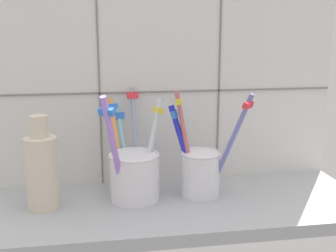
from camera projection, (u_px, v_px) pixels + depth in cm
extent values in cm
cube|color=#9EA3A8|center=(171.00, 209.00, 68.29)|extent=(64.00, 22.00, 2.00)
cube|color=silver|center=(160.00, 68.00, 75.05)|extent=(64.00, 2.00, 45.00)
cube|color=gray|center=(99.00, 70.00, 72.32)|extent=(0.30, 0.20, 45.00)
cube|color=gray|center=(219.00, 68.00, 75.67)|extent=(0.30, 0.20, 45.00)
cube|color=gray|center=(161.00, 92.00, 74.89)|extent=(64.00, 0.20, 0.30)
cylinder|color=white|center=(135.00, 177.00, 69.00)|extent=(8.15, 8.15, 7.51)
torus|color=silver|center=(134.00, 155.00, 68.16)|extent=(8.24, 8.24, 0.50)
cylinder|color=#8ED7F7|center=(123.00, 147.00, 72.40)|extent=(3.09, 6.33, 14.78)
cube|color=blue|center=(118.00, 116.00, 72.86)|extent=(2.40, 1.76, 1.28)
cylinder|color=#E2934A|center=(116.00, 145.00, 71.24)|extent=(2.90, 5.43, 15.85)
cube|color=blue|center=(111.00, 107.00, 71.30)|extent=(2.32, 1.75, 1.05)
cylinder|color=silver|center=(150.00, 147.00, 69.77)|extent=(4.74, 2.63, 16.06)
cube|color=yellow|center=(158.00, 110.00, 69.20)|extent=(1.71, 2.56, 0.98)
cylinder|color=#91A2BC|center=(136.00, 139.00, 72.79)|extent=(1.39, 5.14, 17.23)
cube|color=#E5333F|center=(133.00, 95.00, 72.83)|extent=(2.01, 1.30, 1.31)
cylinder|color=#AC7BDD|center=(115.00, 152.00, 63.71)|extent=(4.30, 6.76, 18.05)
cube|color=blue|center=(106.00, 112.00, 60.23)|extent=(2.56, 2.12, 1.26)
cylinder|color=white|center=(201.00, 174.00, 70.76)|extent=(6.46, 6.46, 7.27)
torus|color=silver|center=(201.00, 153.00, 69.95)|extent=(6.63, 6.63, 0.50)
cylinder|color=#6B6EB8|center=(230.00, 147.00, 67.06)|extent=(6.09, 5.91, 17.65)
cube|color=#E5333F|center=(248.00, 105.00, 63.98)|extent=(2.40, 2.43, 1.17)
cylinder|color=#232ACF|center=(184.00, 149.00, 70.59)|extent=(5.46, 2.72, 14.95)
cube|color=blue|center=(174.00, 114.00, 69.56)|extent=(1.67, 2.32, 1.35)
cylinder|color=#C36767|center=(186.00, 143.00, 70.12)|extent=(4.00, 1.46, 17.25)
cube|color=yellow|center=(179.00, 101.00, 68.61)|extent=(1.35, 2.27, 0.95)
cylinder|color=beige|center=(42.00, 173.00, 65.23)|extent=(4.98, 4.98, 11.29)
cylinder|color=beige|center=(39.00, 127.00, 63.60)|extent=(2.67, 2.67, 3.42)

